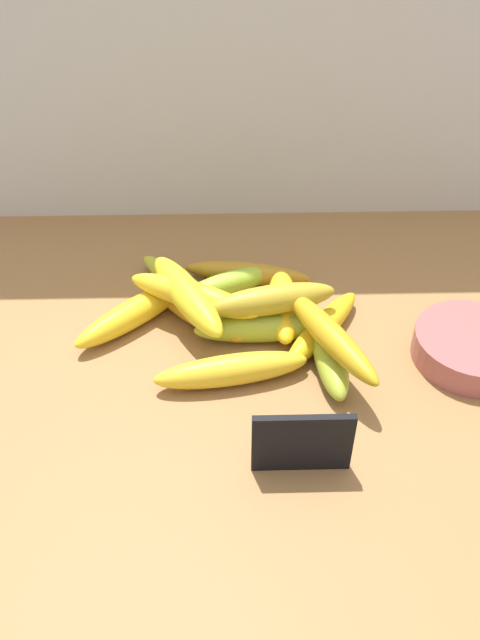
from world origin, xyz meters
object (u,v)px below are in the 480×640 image
(banana_5, at_px, (322,328))
(banana_9, at_px, (231,370))
(banana_1, at_px, (283,306))
(banana_10, at_px, (187,295))
(banana_2, at_px, (183,285))
(banana_13, at_px, (273,300))
(banana_7, at_px, (329,355))
(banana_6, at_px, (231,283))
(chalkboard_sign, at_px, (300,445))
(banana_4, at_px, (199,316))
(banana_12, at_px, (330,336))
(banana_3, at_px, (265,328))
(banana_0, at_px, (136,312))
(fruit_bowl, at_px, (472,349))
(banana_8, at_px, (247,273))
(banana_11, at_px, (193,296))

(banana_5, relative_size, banana_9, 0.93)
(banana_1, bearing_deg, banana_10, -174.13)
(banana_2, bearing_deg, banana_13, -36.40)
(banana_7, bearing_deg, banana_9, -169.28)
(banana_6, bearing_deg, banana_10, -129.31)
(chalkboard_sign, bearing_deg, banana_13, 93.95)
(banana_4, height_order, banana_12, banana_12)
(banana_3, distance_m, banana_10, 0.12)
(banana_0, bearing_deg, banana_13, -8.65)
(fruit_bowl, bearing_deg, banana_2, 158.59)
(banana_2, bearing_deg, banana_3, -41.66)
(chalkboard_sign, relative_size, banana_13, 0.63)
(banana_8, distance_m, banana_9, 0.21)
(banana_7, bearing_deg, banana_8, 118.33)
(banana_11, xyz_separation_m, banana_12, (0.17, -0.09, 0.01))
(banana_10, distance_m, banana_11, 0.01)
(banana_3, height_order, banana_13, banana_13)
(banana_0, relative_size, banana_6, 1.28)
(banana_1, height_order, banana_9, banana_1)
(banana_0, distance_m, banana_6, 0.15)
(banana_7, bearing_deg, banana_6, 127.96)
(fruit_bowl, height_order, banana_8, fruit_bowl)
(banana_1, relative_size, banana_13, 0.90)
(banana_5, xyz_separation_m, banana_7, (0.00, -0.06, 0.00))
(banana_3, relative_size, banana_12, 0.99)
(chalkboard_sign, xyz_separation_m, banana_5, (0.05, 0.22, -0.02))
(banana_10, bearing_deg, banana_7, -25.32)
(banana_0, bearing_deg, banana_9, -42.33)
(banana_11, bearing_deg, banana_12, -28.41)
(fruit_bowl, xyz_separation_m, banana_1, (-0.24, 0.09, 0.00))
(banana_4, xyz_separation_m, banana_7, (0.17, -0.09, 0.00))
(fruit_bowl, height_order, banana_1, banana_1)
(banana_1, bearing_deg, banana_5, -41.46)
(banana_11, height_order, banana_13, banana_13)
(banana_10, bearing_deg, banana_9, -62.33)
(banana_3, relative_size, banana_5, 1.05)
(banana_9, bearing_deg, banana_7, 10.72)
(fruit_bowl, bearing_deg, banana_13, 167.36)
(banana_0, relative_size, banana_5, 1.11)
(chalkboard_sign, height_order, banana_9, chalkboard_sign)
(fruit_bowl, bearing_deg, banana_3, 169.93)
(banana_7, xyz_separation_m, banana_9, (-0.13, -0.02, 0.00))
(banana_1, height_order, banana_7, banana_1)
(banana_0, bearing_deg, chalkboard_sign, -51.41)
(banana_11, bearing_deg, banana_3, -18.77)
(banana_7, distance_m, banana_8, 0.21)
(fruit_bowl, height_order, banana_7, banana_7)
(banana_4, xyz_separation_m, banana_9, (0.04, -0.11, 0.00))
(banana_4, height_order, banana_5, banana_5)
(banana_6, bearing_deg, banana_4, -122.23)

